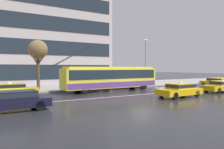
% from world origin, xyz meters
% --- Properties ---
extents(ground_plane, '(160.00, 160.00, 0.00)m').
position_xyz_m(ground_plane, '(0.00, 0.00, 0.00)').
color(ground_plane, '#232328').
extents(sidewalk_slab, '(80.00, 10.00, 0.14)m').
position_xyz_m(sidewalk_slab, '(0.00, 9.93, 0.07)').
color(sidewalk_slab, gray).
rests_on(sidewalk_slab, ground_plane).
extents(crosswalk_stripe_edge_near, '(0.44, 4.40, 0.01)m').
position_xyz_m(crosswalk_stripe_edge_near, '(5.20, 1.47, 0.00)').
color(crosswalk_stripe_edge_near, beige).
rests_on(crosswalk_stripe_edge_near, ground_plane).
extents(crosswalk_stripe_inner_a, '(0.44, 4.40, 0.01)m').
position_xyz_m(crosswalk_stripe_inner_a, '(6.10, 1.47, 0.00)').
color(crosswalk_stripe_inner_a, beige).
rests_on(crosswalk_stripe_inner_a, ground_plane).
extents(crosswalk_stripe_center, '(0.44, 4.40, 0.01)m').
position_xyz_m(crosswalk_stripe_center, '(7.00, 1.47, 0.00)').
color(crosswalk_stripe_center, beige).
rests_on(crosswalk_stripe_center, ground_plane).
extents(crosswalk_stripe_inner_b, '(0.44, 4.40, 0.01)m').
position_xyz_m(crosswalk_stripe_inner_b, '(7.90, 1.47, 0.00)').
color(crosswalk_stripe_inner_b, beige).
rests_on(crosswalk_stripe_inner_b, ground_plane).
extents(crosswalk_stripe_edge_far, '(0.44, 4.40, 0.01)m').
position_xyz_m(crosswalk_stripe_edge_far, '(8.80, 1.47, 0.00)').
color(crosswalk_stripe_edge_far, beige).
rests_on(crosswalk_stripe_edge_far, ground_plane).
extents(lane_centre_line, '(72.00, 0.14, 0.01)m').
position_xyz_m(lane_centre_line, '(0.00, -1.20, 0.00)').
color(lane_centre_line, silver).
rests_on(lane_centre_line, ground_plane).
extents(trolleybus, '(12.86, 2.94, 5.38)m').
position_xyz_m(trolleybus, '(-1.98, 3.33, 1.57)').
color(trolleybus, yellow).
rests_on(trolleybus, ground_plane).
extents(taxi_cross_traffic, '(2.17, 4.62, 1.39)m').
position_xyz_m(taxi_cross_traffic, '(13.68, 0.30, 0.70)').
color(taxi_cross_traffic, yellow).
rests_on(taxi_cross_traffic, ground_plane).
extents(taxi_oncoming_far, '(4.67, 2.00, 1.39)m').
position_xyz_m(taxi_oncoming_far, '(8.39, -3.78, 0.70)').
color(taxi_oncoming_far, yellow).
rests_on(taxi_oncoming_far, ground_plane).
extents(taxi_oncoming_near, '(4.58, 1.98, 1.39)m').
position_xyz_m(taxi_oncoming_near, '(1.18, -4.26, 0.70)').
color(taxi_oncoming_near, yellow).
rests_on(taxi_oncoming_near, ground_plane).
extents(taxi_queued_behind_bus, '(4.58, 1.83, 1.39)m').
position_xyz_m(taxi_queued_behind_bus, '(-12.57, 3.49, 0.70)').
color(taxi_queued_behind_bus, yellow).
rests_on(taxi_queued_behind_bus, ground_plane).
extents(private_car_oncoming, '(4.47, 1.98, 1.26)m').
position_xyz_m(private_car_oncoming, '(-12.70, -3.51, 0.70)').
color(private_car_oncoming, black).
rests_on(private_car_oncoming, ground_plane).
extents(bus_shelter, '(4.18, 1.51, 2.39)m').
position_xyz_m(bus_shelter, '(-3.17, 6.52, 1.91)').
color(bus_shelter, gray).
rests_on(bus_shelter, sidewalk_slab).
extents(pedestrian_at_shelter, '(1.19, 1.19, 1.96)m').
position_xyz_m(pedestrian_at_shelter, '(-4.91, 5.66, 1.72)').
color(pedestrian_at_shelter, '#45583D').
rests_on(pedestrian_at_shelter, sidewalk_slab).
extents(pedestrian_approaching_curb, '(0.36, 0.36, 1.59)m').
position_xyz_m(pedestrian_approaching_curb, '(-4.98, 7.42, 1.07)').
color(pedestrian_approaching_curb, '#4C5242').
rests_on(pedestrian_approaching_curb, sidewalk_slab).
extents(street_lamp, '(0.60, 0.32, 6.70)m').
position_xyz_m(street_lamp, '(5.01, 5.63, 4.10)').
color(street_lamp, gray).
rests_on(street_lamp, sidewalk_slab).
extents(street_tree_bare, '(2.17, 2.17, 5.74)m').
position_xyz_m(street_tree_bare, '(-9.70, 6.55, 4.67)').
color(street_tree_bare, brown).
rests_on(street_tree_bare, sidewalk_slab).
extents(office_tower_corner_left, '(21.91, 14.14, 26.81)m').
position_xyz_m(office_tower_corner_left, '(-6.54, 21.17, 13.41)').
color(office_tower_corner_left, '#B8ACAD').
rests_on(office_tower_corner_left, ground_plane).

